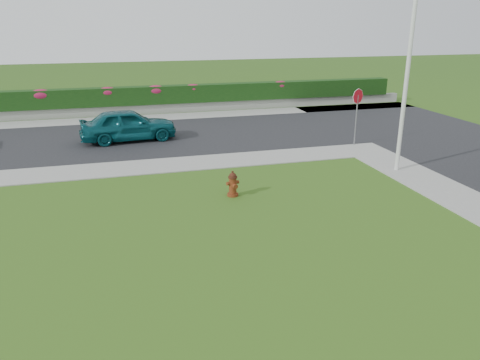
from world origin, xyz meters
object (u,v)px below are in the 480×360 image
object	(u,v)px
sedan_teal	(128,125)
utility_pole	(406,85)
stop_sign	(357,103)
fire_hydrant	(233,184)

from	to	relation	value
sedan_teal	utility_pole	size ratio (longest dim) A/B	0.68
sedan_teal	utility_pole	xyz separation A→B (m)	(9.97, -7.62, 2.55)
sedan_teal	stop_sign	distance (m)	10.96
fire_hydrant	sedan_teal	world-z (taller)	sedan_teal
utility_pole	sedan_teal	bearing A→B (deg)	142.60
fire_hydrant	stop_sign	world-z (taller)	stop_sign
stop_sign	utility_pole	bearing A→B (deg)	-93.76
fire_hydrant	utility_pole	distance (m)	7.62
fire_hydrant	utility_pole	xyz separation A→B (m)	(6.95, 1.01, 2.95)
sedan_teal	stop_sign	size ratio (longest dim) A/B	1.70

